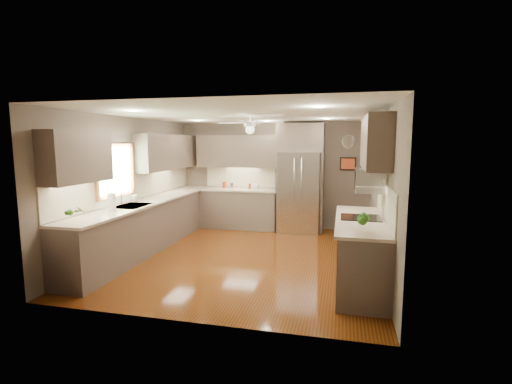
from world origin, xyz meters
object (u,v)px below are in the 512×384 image
at_px(potted_plant_right, 364,219).
at_px(paper_towel, 112,202).
at_px(microwave, 370,180).
at_px(stool, 353,232).
at_px(canister_a, 224,185).
at_px(canister_d, 250,186).
at_px(potted_plant_left, 76,212).
at_px(refrigerator, 300,180).
at_px(soap_bottle, 135,197).
at_px(bowl, 255,188).
at_px(canister_b, 232,185).

relative_size(potted_plant_right, paper_towel, 1.00).
relative_size(microwave, stool, 1.06).
bearing_deg(paper_towel, microwave, 6.67).
xyz_separation_m(canister_a, canister_d, (0.64, 0.01, -0.02)).
distance_m(potted_plant_left, microwave, 4.20).
xyz_separation_m(potted_plant_left, refrigerator, (2.65, 4.02, 0.11)).
height_order(soap_bottle, bowl, soap_bottle).
bearing_deg(stool, refrigerator, 145.94).
xyz_separation_m(canister_b, canister_d, (0.45, 0.01, -0.01)).
relative_size(canister_a, potted_plant_left, 0.54).
xyz_separation_m(microwave, paper_towel, (-3.99, -0.47, -0.40)).
bearing_deg(stool, microwave, -85.67).
height_order(canister_a, microwave, microwave).
bearing_deg(stool, canister_d, 159.37).
height_order(potted_plant_right, microwave, microwave).
relative_size(potted_plant_left, paper_towel, 0.94).
height_order(canister_a, stool, canister_a).
xyz_separation_m(canister_b, potted_plant_right, (2.85, -3.78, 0.08)).
distance_m(soap_bottle, bowl, 2.90).
relative_size(canister_b, paper_towel, 0.43).
distance_m(canister_d, paper_towel, 3.59).
bearing_deg(potted_plant_right, bowl, 121.30).
distance_m(refrigerator, paper_towel, 4.15).
bearing_deg(potted_plant_right, refrigerator, 108.12).
bearing_deg(bowl, stool, -20.82).
bearing_deg(microwave, stool, 94.33).
distance_m(canister_d, potted_plant_left, 4.37).
height_order(canister_a, potted_plant_left, potted_plant_left).
bearing_deg(potted_plant_right, canister_d, 122.29).
bearing_deg(bowl, soap_bottle, -126.00).
bearing_deg(soap_bottle, refrigerator, 39.49).
height_order(stool, paper_towel, paper_towel).
xyz_separation_m(canister_b, stool, (2.82, -0.88, -0.77)).
xyz_separation_m(soap_bottle, stool, (3.96, 1.49, -0.79)).
bearing_deg(canister_b, soap_bottle, -115.71).
bearing_deg(canister_d, potted_plant_left, -109.55).
distance_m(canister_d, soap_bottle, 2.87).
bearing_deg(potted_plant_right, paper_towel, 172.34).
bearing_deg(canister_a, microwave, -41.51).
xyz_separation_m(microwave, stool, (-0.14, 1.91, -1.24)).
relative_size(stool, paper_towel, 1.70).
bearing_deg(canister_a, potted_plant_left, -101.32).
xyz_separation_m(potted_plant_left, paper_towel, (-0.02, 0.85, -0.00)).
distance_m(refrigerator, microwave, 3.03).
bearing_deg(potted_plant_left, refrigerator, 56.67).
bearing_deg(refrigerator, canister_d, 175.56).
bearing_deg(canister_d, microwave, -48.12).
height_order(bowl, refrigerator, refrigerator).
distance_m(canister_a, microwave, 4.23).
distance_m(canister_b, canister_d, 0.45).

